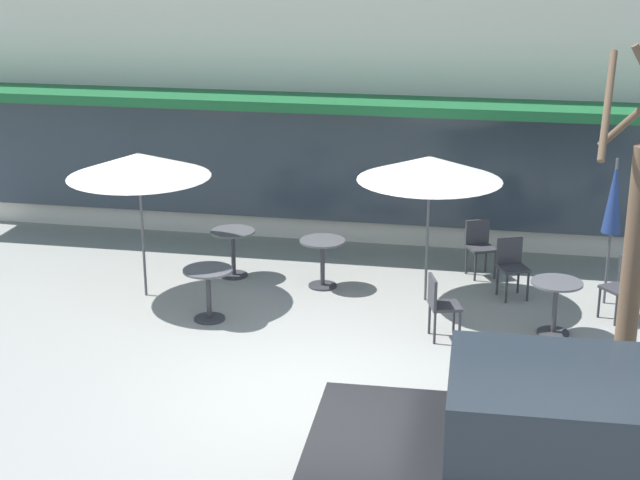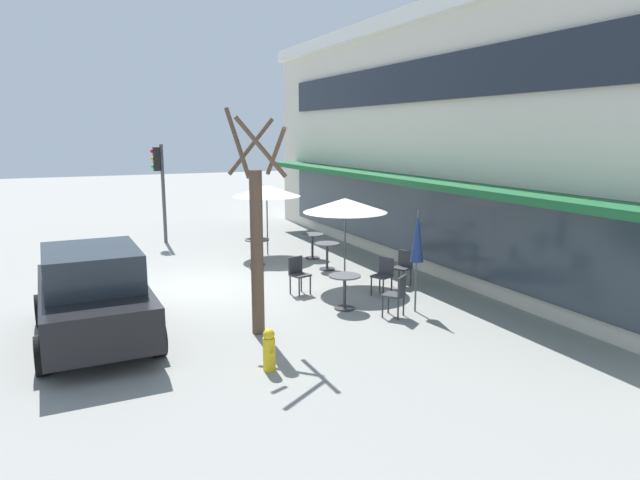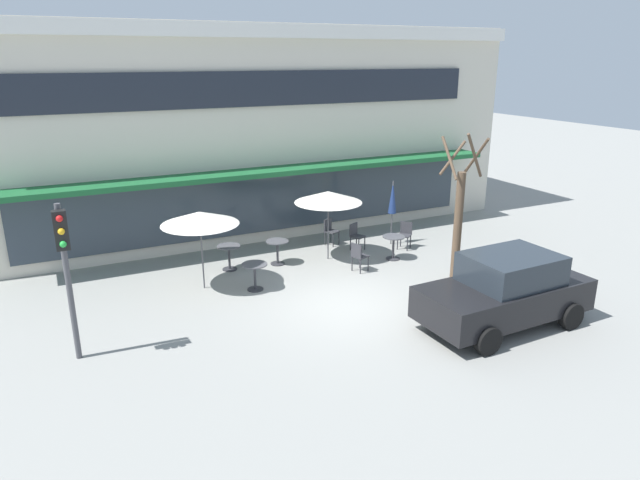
{
  "view_description": "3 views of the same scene",
  "coord_description": "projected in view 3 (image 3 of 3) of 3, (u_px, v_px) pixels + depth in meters",
  "views": [
    {
      "loc": [
        2.18,
        -10.27,
        5.36
      ],
      "look_at": [
        -0.33,
        2.62,
        1.11
      ],
      "focal_mm": 55.0,
      "sensor_mm": 36.0,
      "label": 1
    },
    {
      "loc": [
        13.63,
        -2.92,
        3.81
      ],
      "look_at": [
        -0.07,
        3.29,
        0.95
      ],
      "focal_mm": 32.0,
      "sensor_mm": 36.0,
      "label": 2
    },
    {
      "loc": [
        -6.67,
        -11.73,
        6.16
      ],
      "look_at": [
        0.47,
        2.72,
        0.93
      ],
      "focal_mm": 32.0,
      "sensor_mm": 36.0,
      "label": 3
    }
  ],
  "objects": [
    {
      "name": "building_facade",
      "position": [
        226.0,
        125.0,
        22.11
      ],
      "size": [
        19.65,
        9.1,
        7.15
      ],
      "color": "beige",
      "rests_on": "ground"
    },
    {
      "name": "patio_umbrella_green_folded",
      "position": [
        393.0,
        198.0,
        19.04
      ],
      "size": [
        0.28,
        0.28,
        2.2
      ],
      "color": "#4C4C51",
      "rests_on": "ground"
    },
    {
      "name": "cafe_chair_2",
      "position": [
        330.0,
        230.0,
        19.35
      ],
      "size": [
        0.54,
        0.54,
        0.89
      ],
      "color": "#333338",
      "rests_on": "ground"
    },
    {
      "name": "street_tree",
      "position": [
        459.0,
        216.0,
        15.94
      ],
      "size": [
        1.03,
        1.01,
        4.25
      ],
      "color": "brown",
      "rests_on": "ground"
    },
    {
      "name": "ground_plane",
      "position": [
        350.0,
        306.0,
        14.72
      ],
      "size": [
        80.0,
        80.0,
        0.0
      ],
      "primitive_type": "plane",
      "color": "gray"
    },
    {
      "name": "cafe_table_near_wall",
      "position": [
        277.0,
        248.0,
        17.5
      ],
      "size": [
        0.7,
        0.7,
        0.76
      ],
      "color": "#333338",
      "rests_on": "ground"
    },
    {
      "name": "cafe_table_mid_patio",
      "position": [
        229.0,
        253.0,
        17.05
      ],
      "size": [
        0.7,
        0.7,
        0.76
      ],
      "color": "#333338",
      "rests_on": "ground"
    },
    {
      "name": "cafe_chair_1",
      "position": [
        356.0,
        234.0,
        18.82
      ],
      "size": [
        0.53,
        0.53,
        0.89
      ],
      "color": "#333338",
      "rests_on": "ground"
    },
    {
      "name": "parked_sedan",
      "position": [
        505.0,
        291.0,
        13.43
      ],
      "size": [
        4.25,
        2.11,
        1.76
      ],
      "color": "black",
      "rests_on": "ground"
    },
    {
      "name": "fire_hydrant",
      "position": [
        510.0,
        262.0,
        16.8
      ],
      "size": [
        0.36,
        0.2,
        0.71
      ],
      "color": "gold",
      "rests_on": "ground"
    },
    {
      "name": "cafe_table_by_tree",
      "position": [
        393.0,
        244.0,
        17.94
      ],
      "size": [
        0.7,
        0.7,
        0.76
      ],
      "color": "#333338",
      "rests_on": "ground"
    },
    {
      "name": "patio_umbrella_cream_folded",
      "position": [
        328.0,
        197.0,
        17.49
      ],
      "size": [
        2.1,
        2.1,
        2.2
      ],
      "color": "#4C4C51",
      "rests_on": "ground"
    },
    {
      "name": "cafe_chair_0",
      "position": [
        405.0,
        233.0,
        18.96
      ],
      "size": [
        0.56,
        0.56,
        0.89
      ],
      "color": "#333338",
      "rests_on": "ground"
    },
    {
      "name": "cafe_table_streetside",
      "position": [
        255.0,
        272.0,
        15.57
      ],
      "size": [
        0.7,
        0.7,
        0.76
      ],
      "color": "#333338",
      "rests_on": "ground"
    },
    {
      "name": "traffic_light_pole",
      "position": [
        65.0,
        258.0,
        11.4
      ],
      "size": [
        0.26,
        0.43,
        3.4
      ],
      "color": "#47474C",
      "rests_on": "ground"
    },
    {
      "name": "cafe_chair_3",
      "position": [
        359.0,
        255.0,
        16.89
      ],
      "size": [
        0.5,
        0.5,
        0.89
      ],
      "color": "#333338",
      "rests_on": "ground"
    },
    {
      "name": "patio_umbrella_corner_open",
      "position": [
        200.0,
        218.0,
        15.22
      ],
      "size": [
        2.1,
        2.1,
        2.2
      ],
      "color": "#4C4C51",
      "rests_on": "ground"
    }
  ]
}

